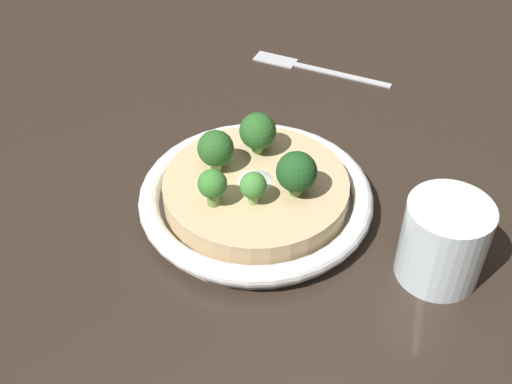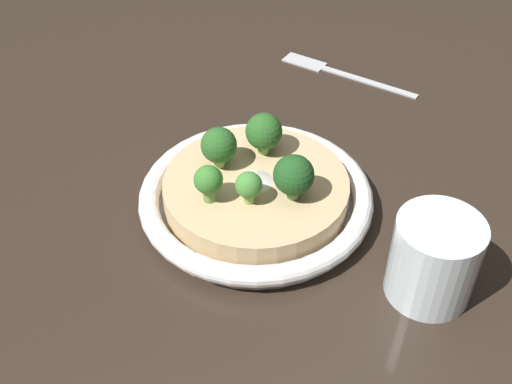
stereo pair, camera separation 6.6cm
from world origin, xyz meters
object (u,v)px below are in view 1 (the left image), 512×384
drinking_glass (443,241)px  fork_utensil (306,66)px  broccoli_front_right (253,186)px  broccoli_left (258,132)px  broccoli_right (297,172)px  risotto_bowl (256,196)px  broccoli_front_left (216,149)px  broccoli_front (213,185)px

drinking_glass → fork_utensil: 0.39m
broccoli_front_right → broccoli_left: (-0.07, 0.04, 0.01)m
broccoli_right → fork_utensil: (-0.25, 0.18, -0.06)m
risotto_bowl → broccoli_front_right: bearing=-35.4°
risotto_bowl → fork_utensil: 0.30m
broccoli_right → broccoli_front_right: size_ratio=1.39×
broccoli_front_right → drinking_glass: 0.18m
risotto_bowl → fork_utensil: bearing=135.8°
broccoli_front_left → fork_utensil: bearing=127.1°
risotto_bowl → drinking_glass: drinking_glass is taller
risotto_bowl → broccoli_left: 0.07m
broccoli_front_right → broccoli_left: bearing=146.2°
broccoli_front → broccoli_left: (-0.05, 0.08, 0.00)m
broccoli_front_right → fork_utensil: 0.34m
broccoli_right → broccoli_left: (-0.08, 0.00, -0.00)m
fork_utensil → broccoli_right: bearing=108.8°
broccoli_right → broccoli_front_right: 0.04m
fork_utensil → broccoli_front: bearing=95.6°
broccoli_right → broccoli_front_left: size_ratio=1.07×
broccoli_front → broccoli_right: (0.03, 0.08, 0.00)m
risotto_bowl → broccoli_front_left: broccoli_front_left is taller
broccoli_front_left → fork_utensil: size_ratio=0.26×
broccoli_left → fork_utensil: (-0.17, 0.18, -0.06)m
broccoli_front_right → fork_utensil: broccoli_front_right is taller
broccoli_front → fork_utensil: size_ratio=0.23×
broccoli_left → drinking_glass: size_ratio=0.56×
broccoli_front → broccoli_front_left: (-0.05, 0.03, 0.00)m
risotto_bowl → broccoli_left: broccoli_left is taller
broccoli_front_left → broccoli_front_right: size_ratio=1.30×
broccoli_front → broccoli_front_left: broccoli_front_left is taller
broccoli_front_left → fork_utensil: broccoli_front_left is taller
broccoli_front_left → broccoli_front_right: 0.06m
broccoli_left → fork_utensil: bearing=133.7°
broccoli_front → broccoli_right: 0.08m
drinking_glass → fork_utensil: size_ratio=0.48×
broccoli_front_left → fork_utensil: (-0.18, 0.23, -0.06)m
broccoli_left → fork_utensil: broccoli_left is taller
broccoli_left → drinking_glass: 0.22m
broccoli_front → broccoli_front_right: bearing=63.1°
broccoli_right → broccoli_front_left: (-0.08, -0.05, -0.00)m
risotto_bowl → broccoli_left: (-0.04, 0.03, 0.05)m
broccoli_right → broccoli_front_right: bearing=-104.0°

